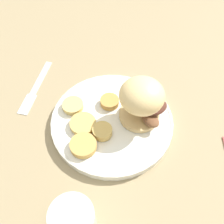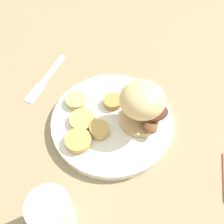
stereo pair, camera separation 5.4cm
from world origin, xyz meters
name	(u,v)px [view 1 (the left image)]	position (x,y,z in m)	size (l,w,h in m)	color
ground_plane	(112,124)	(0.00, 0.00, 0.00)	(4.00, 4.00, 0.00)	#937F5B
dinner_plate	(112,121)	(0.00, 0.00, 0.01)	(0.26, 0.26, 0.02)	white
sandwich	(143,100)	(-0.06, -0.02, 0.08)	(0.11, 0.11, 0.10)	tan
potato_round_0	(83,124)	(0.06, 0.02, 0.02)	(0.06, 0.06, 0.01)	tan
potato_round_1	(110,102)	(0.01, -0.04, 0.03)	(0.04, 0.04, 0.01)	#BC8942
potato_round_2	(83,145)	(0.05, 0.07, 0.03)	(0.05, 0.05, 0.01)	tan
potato_round_3	(102,131)	(0.02, 0.04, 0.03)	(0.04, 0.04, 0.02)	tan
potato_round_4	(73,106)	(0.09, -0.02, 0.03)	(0.05, 0.05, 0.01)	#DBB766
fork	(36,87)	(0.20, -0.08, 0.00)	(0.04, 0.17, 0.00)	silver
drinking_glass	(74,223)	(0.04, 0.22, 0.05)	(0.07, 0.07, 0.09)	silver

